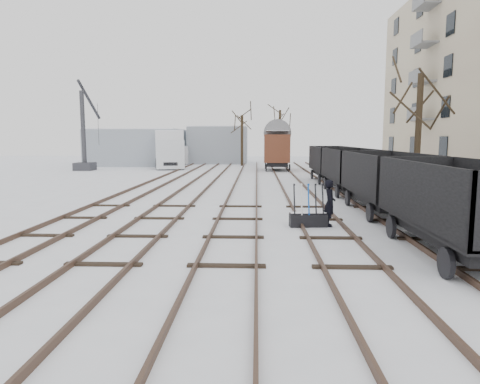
{
  "coord_description": "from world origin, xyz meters",
  "views": [
    {
      "loc": [
        0.72,
        -12.95,
        3.09
      ],
      "look_at": [
        0.14,
        1.9,
        1.2
      ],
      "focal_mm": 32.0,
      "sensor_mm": 36.0,
      "label": 1
    }
  ],
  "objects_px": {
    "ground_frame": "(308,219)",
    "lorry": "(169,149)",
    "worker": "(330,203)",
    "box_van_wagon": "(277,147)",
    "panel_van": "(173,156)",
    "freight_wagon_a": "(458,220)",
    "crane": "(85,147)"
  },
  "relations": [
    {
      "from": "box_van_wagon",
      "to": "ground_frame",
      "type": "bearing_deg",
      "value": -87.45
    },
    {
      "from": "box_van_wagon",
      "to": "crane",
      "type": "distance_m",
      "value": 18.38
    },
    {
      "from": "ground_frame",
      "to": "lorry",
      "type": "bearing_deg",
      "value": 105.02
    },
    {
      "from": "panel_van",
      "to": "crane",
      "type": "height_order",
      "value": "crane"
    },
    {
      "from": "box_van_wagon",
      "to": "panel_van",
      "type": "xyz_separation_m",
      "value": [
        -11.3,
        6.2,
        -1.08
      ]
    },
    {
      "from": "ground_frame",
      "to": "lorry",
      "type": "height_order",
      "value": "lorry"
    },
    {
      "from": "worker",
      "to": "lorry",
      "type": "distance_m",
      "value": 31.75
    },
    {
      "from": "worker",
      "to": "panel_van",
      "type": "height_order",
      "value": "panel_van"
    },
    {
      "from": "ground_frame",
      "to": "crane",
      "type": "height_order",
      "value": "crane"
    },
    {
      "from": "worker",
      "to": "box_van_wagon",
      "type": "distance_m",
      "value": 26.29
    },
    {
      "from": "worker",
      "to": "crane",
      "type": "distance_m",
      "value": 31.8
    },
    {
      "from": "crane",
      "to": "worker",
      "type": "bearing_deg",
      "value": -51.66
    },
    {
      "from": "ground_frame",
      "to": "crane",
      "type": "distance_m",
      "value": 31.46
    },
    {
      "from": "panel_van",
      "to": "crane",
      "type": "bearing_deg",
      "value": -126.61
    },
    {
      "from": "ground_frame",
      "to": "box_van_wagon",
      "type": "bearing_deg",
      "value": 84.44
    },
    {
      "from": "ground_frame",
      "to": "crane",
      "type": "xyz_separation_m",
      "value": [
        -18.21,
        25.58,
        1.94
      ]
    },
    {
      "from": "worker",
      "to": "box_van_wagon",
      "type": "xyz_separation_m",
      "value": [
        -0.6,
        26.25,
        1.36
      ]
    },
    {
      "from": "panel_van",
      "to": "ground_frame",
      "type": "bearing_deg",
      "value": -62.31
    },
    {
      "from": "freight_wagon_a",
      "to": "box_van_wagon",
      "type": "bearing_deg",
      "value": 96.34
    },
    {
      "from": "box_van_wagon",
      "to": "lorry",
      "type": "bearing_deg",
      "value": 166.51
    },
    {
      "from": "freight_wagon_a",
      "to": "crane",
      "type": "distance_m",
      "value": 36.33
    },
    {
      "from": "worker",
      "to": "ground_frame",
      "type": "bearing_deg",
      "value": 101.24
    },
    {
      "from": "ground_frame",
      "to": "freight_wagon_a",
      "type": "height_order",
      "value": "freight_wagon_a"
    },
    {
      "from": "ground_frame",
      "to": "panel_van",
      "type": "relative_size",
      "value": 0.3
    },
    {
      "from": "worker",
      "to": "lorry",
      "type": "height_order",
      "value": "lorry"
    },
    {
      "from": "ground_frame",
      "to": "crane",
      "type": "relative_size",
      "value": 0.18
    },
    {
      "from": "ground_frame",
      "to": "freight_wagon_a",
      "type": "bearing_deg",
      "value": -50.73
    },
    {
      "from": "worker",
      "to": "crane",
      "type": "relative_size",
      "value": 0.2
    },
    {
      "from": "worker",
      "to": "box_van_wagon",
      "type": "relative_size",
      "value": 0.33
    },
    {
      "from": "worker",
      "to": "lorry",
      "type": "relative_size",
      "value": 0.19
    },
    {
      "from": "box_van_wagon",
      "to": "lorry",
      "type": "distance_m",
      "value": 11.54
    },
    {
      "from": "worker",
      "to": "lorry",
      "type": "xyz_separation_m",
      "value": [
        -11.67,
        29.5,
        1.16
      ]
    }
  ]
}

